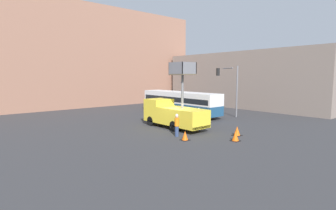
{
  "coord_description": "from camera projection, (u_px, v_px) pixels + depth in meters",
  "views": [
    {
      "loc": [
        -16.29,
        -18.13,
        5.08
      ],
      "look_at": [
        0.42,
        1.56,
        2.17
      ],
      "focal_mm": 28.0,
      "sensor_mm": 36.0,
      "label": 1
    }
  ],
  "objects": [
    {
      "name": "traffic_cone_near_truck",
      "position": [
        237.0,
        131.0,
        22.24
      ],
      "size": [
        0.7,
        0.7,
        0.79
      ],
      "color": "black",
      "rests_on": "ground_plane"
    },
    {
      "name": "traffic_cone_far_side",
      "position": [
        185.0,
        136.0,
        20.64
      ],
      "size": [
        0.64,
        0.64,
        0.74
      ],
      "color": "black",
      "rests_on": "ground_plane"
    },
    {
      "name": "city_bus",
      "position": [
        180.0,
        101.0,
        33.95
      ],
      "size": [
        2.5,
        12.24,
        2.99
      ],
      "rotation": [
        0.0,
        0.0,
        1.73
      ],
      "color": "navy",
      "rests_on": "ground_plane"
    },
    {
      "name": "traffic_light_pole",
      "position": [
        230.0,
        83.0,
        31.56
      ],
      "size": [
        2.54,
        2.29,
        6.26
      ],
      "color": "slate",
      "rests_on": "ground_plane"
    },
    {
      "name": "utility_truck",
      "position": [
        173.0,
        113.0,
        25.48
      ],
      "size": [
        2.34,
        7.09,
        6.29
      ],
      "color": "yellow",
      "rests_on": "ground_plane"
    },
    {
      "name": "building_backdrop_side",
      "position": [
        250.0,
        80.0,
        43.86
      ],
      "size": [
        10.0,
        28.0,
        8.77
      ],
      "color": "gray",
      "rests_on": "ground_plane"
    },
    {
      "name": "traffic_cone_mid_road",
      "position": [
        235.0,
        136.0,
        20.4
      ],
      "size": [
        0.67,
        0.67,
        0.77
      ],
      "color": "black",
      "rests_on": "ground_plane"
    },
    {
      "name": "road_worker_near_truck",
      "position": [
        177.0,
        125.0,
        21.88
      ],
      "size": [
        0.38,
        0.38,
        1.91
      ],
      "rotation": [
        0.0,
        0.0,
        5.92
      ],
      "color": "navy",
      "rests_on": "ground_plane"
    },
    {
      "name": "building_backdrop_far",
      "position": [
        70.0,
        57.0,
        43.84
      ],
      "size": [
        44.0,
        10.0,
        16.35
      ],
      "color": "#936651",
      "rests_on": "ground_plane"
    },
    {
      "name": "ground_plane",
      "position": [
        175.0,
        129.0,
        24.78
      ],
      "size": [
        120.0,
        120.0,
        0.0
      ],
      "primitive_type": "plane",
      "color": "#333335"
    },
    {
      "name": "road_worker_directing",
      "position": [
        198.0,
        117.0,
        26.67
      ],
      "size": [
        0.38,
        0.38,
        1.81
      ],
      "rotation": [
        0.0,
        0.0,
        2.26
      ],
      "color": "navy",
      "rests_on": "ground_plane"
    }
  ]
}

